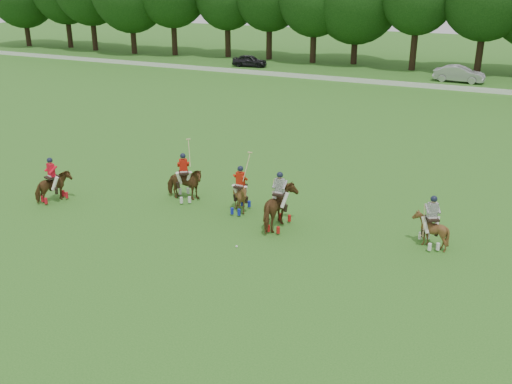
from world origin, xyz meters
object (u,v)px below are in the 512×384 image
at_px(car_mid, 459,74).
at_px(polo_red_c, 241,196).
at_px(polo_stripe_b, 430,229).
at_px(polo_red_b, 184,184).
at_px(polo_red_a, 53,186).
at_px(polo_ball, 237,246).
at_px(car_left, 250,61).
at_px(polo_stripe_a, 279,208).

relative_size(car_mid, polo_red_c, 1.75).
bearing_deg(polo_stripe_b, car_mid, 95.25).
height_order(car_mid, polo_red_b, polo_red_b).
height_order(polo_red_a, polo_stripe_b, polo_red_a).
bearing_deg(polo_red_b, polo_stripe_b, -0.38).
xyz_separation_m(polo_red_a, polo_ball, (9.80, -0.63, -0.71)).
bearing_deg(car_left, polo_ball, -162.40).
height_order(car_left, polo_stripe_a, polo_stripe_a).
relative_size(car_left, polo_red_c, 1.44).
bearing_deg(polo_red_a, polo_stripe_a, 9.33).
bearing_deg(polo_stripe_b, polo_red_b, 179.62).
bearing_deg(car_left, polo_stripe_a, -160.13).
xyz_separation_m(polo_red_b, polo_ball, (4.45, -3.37, -0.76)).
relative_size(car_mid, polo_red_a, 2.21).
relative_size(car_mid, polo_ball, 52.30).
height_order(polo_red_a, polo_stripe_a, polo_stripe_a).
bearing_deg(car_left, car_mid, -97.62).
xyz_separation_m(car_left, polo_red_c, (17.76, -37.54, 0.10)).
distance_m(polo_red_a, polo_ball, 9.85).
relative_size(polo_stripe_b, polo_ball, 23.30).
bearing_deg(polo_red_a, polo_ball, -3.66).
xyz_separation_m(car_left, polo_ball, (19.19, -40.74, -0.61)).
relative_size(car_left, polo_stripe_b, 1.85).
distance_m(car_left, car_mid, 22.44).
xyz_separation_m(polo_red_b, polo_stripe_a, (5.22, -1.01, 0.10)).
height_order(polo_red_a, polo_ball, polo_red_a).
distance_m(car_mid, polo_red_a, 42.18).
xyz_separation_m(car_mid, polo_stripe_b, (3.44, -37.44, -0.04)).
bearing_deg(polo_stripe_b, polo_ball, -153.76).
bearing_deg(car_left, polo_red_c, -162.30).
bearing_deg(polo_red_c, car_left, 115.32).
distance_m(car_left, polo_red_b, 40.17).
height_order(car_left, polo_ball, car_left).
distance_m(car_left, polo_stripe_b, 45.51).
bearing_deg(polo_ball, polo_stripe_b, 26.24).
bearing_deg(polo_stripe_b, polo_red_a, -170.80).
bearing_deg(polo_stripe_a, polo_red_b, 169.07).
bearing_deg(polo_red_c, car_mid, 82.89).
relative_size(polo_red_a, polo_red_b, 0.76).
bearing_deg(polo_stripe_a, polo_ball, -108.13).
height_order(polo_stripe_a, polo_stripe_b, polo_stripe_a).
bearing_deg(car_mid, polo_ball, 178.45).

